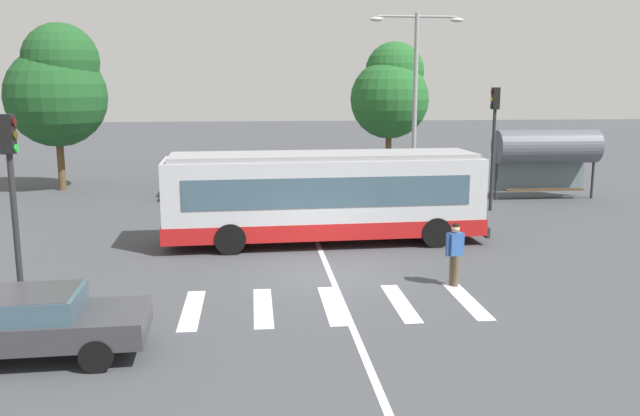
# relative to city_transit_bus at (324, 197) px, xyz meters

# --- Properties ---
(ground_plane) EXTENTS (160.00, 160.00, 0.00)m
(ground_plane) POSITION_rel_city_transit_bus_xyz_m (-0.31, -3.85, -1.59)
(ground_plane) COLOR #424449
(city_transit_bus) EXTENTS (10.85, 2.98, 3.06)m
(city_transit_bus) POSITION_rel_city_transit_bus_xyz_m (0.00, 0.00, 0.00)
(city_transit_bus) COLOR black
(city_transit_bus) RESTS_ON ground_plane
(pedestrian_crossing_street) EXTENTS (0.55, 0.38, 1.72)m
(pedestrian_crossing_street) POSITION_rel_city_transit_bus_xyz_m (2.93, -5.24, -0.62)
(pedestrian_crossing_street) COLOR brown
(pedestrian_crossing_street) RESTS_ON ground_plane
(foreground_sedan) EXTENTS (4.57, 2.00, 1.35)m
(foreground_sedan) POSITION_rel_city_transit_bus_xyz_m (-6.81, -9.03, -0.82)
(foreground_sedan) COLOR black
(foreground_sedan) RESTS_ON ground_plane
(parked_car_blue) EXTENTS (2.01, 4.57, 1.35)m
(parked_car_blue) POSITION_rel_city_transit_bus_xyz_m (-5.41, 10.47, -0.82)
(parked_car_blue) COLOR black
(parked_car_blue) RESTS_ON ground_plane
(parked_car_white) EXTENTS (1.98, 4.55, 1.35)m
(parked_car_white) POSITION_rel_city_transit_bus_xyz_m (-2.85, 10.11, -0.82)
(parked_car_white) COLOR black
(parked_car_white) RESTS_ON ground_plane
(parked_car_red) EXTENTS (1.95, 4.54, 1.35)m
(parked_car_red) POSITION_rel_city_transit_bus_xyz_m (-0.04, 9.68, -0.82)
(parked_car_red) COLOR black
(parked_car_red) RESTS_ON ground_plane
(parked_car_charcoal) EXTENTS (1.88, 4.50, 1.35)m
(parked_car_charcoal) POSITION_rel_city_transit_bus_xyz_m (2.71, 10.20, -0.82)
(parked_car_charcoal) COLOR black
(parked_car_charcoal) RESTS_ON ground_plane
(traffic_light_near_corner) EXTENTS (0.33, 0.32, 4.65)m
(traffic_light_near_corner) POSITION_rel_city_transit_bus_xyz_m (-7.91, -6.10, 1.54)
(traffic_light_near_corner) COLOR #28282B
(traffic_light_near_corner) RESTS_ON ground_plane
(traffic_light_far_corner) EXTENTS (0.33, 0.32, 5.19)m
(traffic_light_far_corner) POSITION_rel_city_transit_bus_xyz_m (7.72, 5.05, 1.87)
(traffic_light_far_corner) COLOR #28282B
(traffic_light_far_corner) RESTS_ON ground_plane
(bus_stop_shelter) EXTENTS (4.83, 1.54, 3.25)m
(bus_stop_shelter) POSITION_rel_city_transit_bus_xyz_m (11.23, 7.54, 0.83)
(bus_stop_shelter) COLOR #28282B
(bus_stop_shelter) RESTS_ON ground_plane
(twin_arm_street_lamp) EXTENTS (4.21, 0.32, 8.40)m
(twin_arm_street_lamp) POSITION_rel_city_transit_bus_xyz_m (4.94, 7.59, 3.61)
(twin_arm_street_lamp) COLOR #939399
(twin_arm_street_lamp) RESTS_ON ground_plane
(background_tree_left) EXTENTS (4.98, 4.98, 8.31)m
(background_tree_left) POSITION_rel_city_transit_bus_xyz_m (-11.97, 12.68, 3.63)
(background_tree_left) COLOR brown
(background_tree_left) RESTS_ON ground_plane
(background_tree_right) EXTENTS (4.64, 4.64, 7.82)m
(background_tree_right) POSITION_rel_city_transit_bus_xyz_m (5.85, 17.11, 3.34)
(background_tree_right) COLOR brown
(background_tree_right) RESTS_ON ground_plane
(crosswalk_painted_stripes) EXTENTS (7.23, 2.90, 0.01)m
(crosswalk_painted_stripes) POSITION_rel_city_transit_bus_xyz_m (-0.50, -6.50, -1.58)
(crosswalk_painted_stripes) COLOR silver
(crosswalk_painted_stripes) RESTS_ON ground_plane
(lane_center_line) EXTENTS (0.16, 24.00, 0.01)m
(lane_center_line) POSITION_rel_city_transit_bus_xyz_m (-0.24, -1.85, -1.58)
(lane_center_line) COLOR silver
(lane_center_line) RESTS_ON ground_plane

